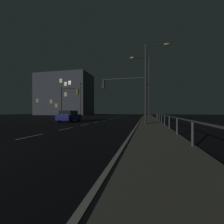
{
  "coord_description": "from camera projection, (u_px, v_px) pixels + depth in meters",
  "views": [
    {
      "loc": [
        6.5,
        -2.41,
        1.46
      ],
      "look_at": [
        -0.93,
        30.27,
        1.31
      ],
      "focal_mm": 24.0,
      "sensor_mm": 36.0,
      "label": 1
    }
  ],
  "objects": [
    {
      "name": "ground_plane",
      "position": [
        98.0,
        122.0,
        20.87
      ],
      "size": [
        112.0,
        112.0,
        0.0
      ],
      "primitive_type": "plane",
      "color": "black",
      "rests_on": "ground"
    },
    {
      "name": "sidewalk_right",
      "position": [
        151.0,
        122.0,
        19.29
      ],
      "size": [
        2.56,
        77.0,
        0.14
      ],
      "primitive_type": "cube",
      "color": "gray",
      "rests_on": "ground"
    },
    {
      "name": "lane_markings_center",
      "position": [
        105.0,
        120.0,
        24.28
      ],
      "size": [
        0.14,
        50.0,
        0.01
      ],
      "color": "silver",
      "rests_on": "ground"
    },
    {
      "name": "lane_edge_line",
      "position": [
        140.0,
        120.0,
        24.51
      ],
      "size": [
        0.14,
        53.0,
        0.01
      ],
      "color": "silver",
      "rests_on": "ground"
    },
    {
      "name": "car",
      "position": [
        69.0,
        116.0,
        20.64
      ],
      "size": [
        2.06,
        4.49,
        1.57
      ],
      "color": "navy",
      "rests_on": "ground"
    },
    {
      "name": "traffic_light_near_right",
      "position": [
        125.0,
        90.0,
        16.56
      ],
      "size": [
        5.11,
        0.39,
        5.21
      ],
      "color": "#38383D",
      "rests_on": "sidewalk_right"
    },
    {
      "name": "traffic_light_far_right",
      "position": [
        69.0,
        97.0,
        23.29
      ],
      "size": [
        2.96,
        0.47,
        5.28
      ],
      "color": "#2D3033",
      "rests_on": "ground"
    },
    {
      "name": "traffic_light_far_left",
      "position": [
        139.0,
        101.0,
        38.46
      ],
      "size": [
        3.68,
        0.48,
        5.61
      ],
      "color": "#38383D",
      "rests_on": "sidewalk_right"
    },
    {
      "name": "street_lamp_far_end",
      "position": [
        146.0,
        83.0,
        17.83
      ],
      "size": [
        2.33,
        1.18,
        7.81
      ],
      "color": "#2D3033",
      "rests_on": "sidewalk_right"
    },
    {
      "name": "street_lamp_mid_block",
      "position": [
        149.0,
        76.0,
        15.2
      ],
      "size": [
        2.4,
        0.4,
        8.16
      ],
      "color": "#38383D",
      "rests_on": "sidewalk_right"
    },
    {
      "name": "street_lamp_median",
      "position": [
        81.0,
        97.0,
        30.51
      ],
      "size": [
        0.9,
        2.28,
        7.32
      ],
      "color": "#38383D",
      "rests_on": "ground"
    },
    {
      "name": "barrier_fence",
      "position": [
        167.0,
        118.0,
        12.79
      ],
      "size": [
        0.09,
        26.28,
        0.98
      ],
      "color": "#59595E",
      "rests_on": "sidewalk_right"
    },
    {
      "name": "building_distant",
      "position": [
        65.0,
        95.0,
        62.73
      ],
      "size": [
        21.62,
        12.09,
        16.8
      ],
      "color": "#4C515B",
      "rests_on": "ground"
    }
  ]
}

